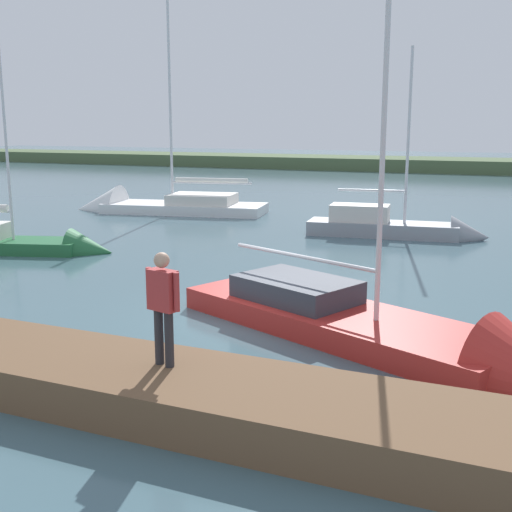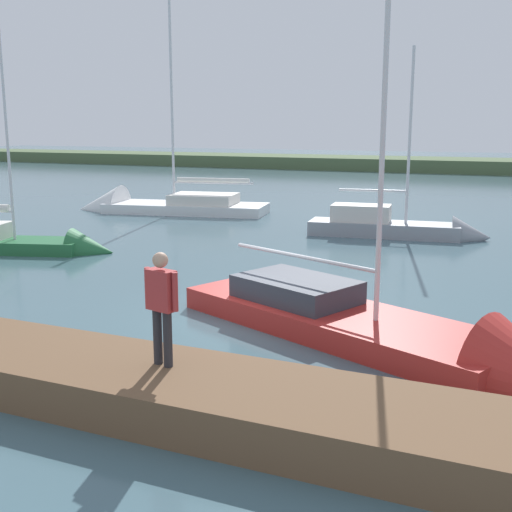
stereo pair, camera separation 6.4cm
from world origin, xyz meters
name	(u,v)px [view 1 (the left image)]	position (x,y,z in m)	size (l,w,h in m)	color
ground_plane	(236,321)	(0.00, 0.00, 0.00)	(200.00, 200.00, 0.00)	#42606B
far_shoreline	(464,172)	(0.00, -51.52, 0.00)	(180.00, 8.00, 2.40)	#4C603D
dock_pier	(115,381)	(0.00, 4.54, 0.33)	(25.46, 2.11, 0.65)	brown
sailboat_behind_pier	(397,346)	(-3.65, 0.45, 0.07)	(9.17, 5.57, 9.50)	#B22823
sailboat_outer_mooring	(402,230)	(-1.33, -12.50, 0.26)	(7.04, 2.38, 7.84)	gray
sailboat_near_dock	(21,247)	(10.20, -4.29, 0.17)	(7.19, 3.59, 8.50)	#236638
sailboat_far_left	(151,210)	(11.73, -14.96, 0.09)	(10.18, 4.37, 11.56)	white
person_on_dock	(163,300)	(-0.82, 4.37, 1.69)	(0.65, 0.32, 1.77)	#28282D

